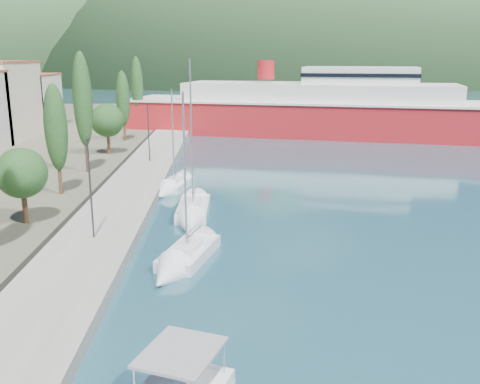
{
  "coord_description": "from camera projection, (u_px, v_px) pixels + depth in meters",
  "views": [
    {
      "loc": [
        -0.78,
        -17.76,
        11.6
      ],
      "look_at": [
        0.0,
        14.0,
        3.5
      ],
      "focal_mm": 40.0,
      "sensor_mm": 36.0,
      "label": 1
    }
  ],
  "objects": [
    {
      "name": "ferry",
      "position": [
        319.0,
        111.0,
        80.34
      ],
      "size": [
        59.5,
        27.1,
        11.58
      ],
      "color": "#AE1B20",
      "rests_on": "ground"
    },
    {
      "name": "ground",
      "position": [
        230.0,
        103.0,
        136.33
      ],
      "size": [
        1400.0,
        1400.0,
        0.0
      ],
      "primitive_type": "plane",
      "color": "#214B59"
    },
    {
      "name": "lamp_posts",
      "position": [
        96.0,
        180.0,
        33.49
      ],
      "size": [
        0.15,
        45.28,
        6.06
      ],
      "color": "#2D2D33",
      "rests_on": "quay"
    },
    {
      "name": "quay",
      "position": [
        130.0,
        193.0,
        44.96
      ],
      "size": [
        5.0,
        88.0,
        0.8
      ],
      "primitive_type": "cube",
      "color": "gray",
      "rests_on": "ground"
    },
    {
      "name": "sailboat_far",
      "position": [
        170.0,
        189.0,
        46.85
      ],
      "size": [
        3.62,
        6.91,
        9.7
      ],
      "color": "silver",
      "rests_on": "ground"
    },
    {
      "name": "sailboat_mid",
      "position": [
        191.0,
        217.0,
        38.65
      ],
      "size": [
        2.4,
        8.61,
        12.33
      ],
      "color": "silver",
      "rests_on": "ground"
    },
    {
      "name": "hills_near",
      "position": [
        368.0,
        0.0,
        371.13
      ],
      "size": [
        1010.0,
        520.0,
        115.0
      ],
      "color": "#31552E",
      "rests_on": "ground"
    },
    {
      "name": "tree_row",
      "position": [
        80.0,
        119.0,
        49.27
      ],
      "size": [
        3.76,
        65.08,
        11.37
      ],
      "color": "#47301E",
      "rests_on": "land_strip"
    },
    {
      "name": "sailboat_near",
      "position": [
        178.0,
        265.0,
        29.84
      ],
      "size": [
        4.24,
        7.7,
        10.6
      ],
      "color": "silver",
      "rests_on": "ground"
    }
  ]
}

